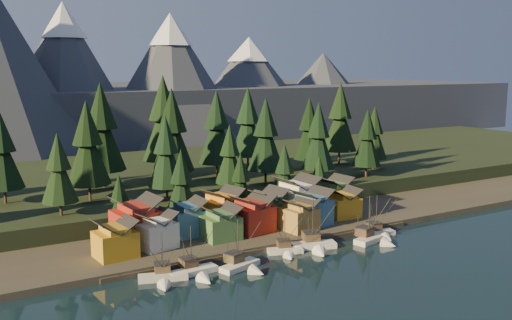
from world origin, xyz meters
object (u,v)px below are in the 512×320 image
boat_4 (315,239)px  boat_6 (380,228)px  boat_2 (244,259)px  boat_3 (286,246)px  boat_5 (375,233)px  house_front_0 (115,238)px  boat_1 (195,266)px  house_back_0 (136,219)px  house_back_1 (187,216)px  house_front_1 (156,229)px  boat_0 (163,272)px

boat_4 → boat_6: (19.61, 0.02, -0.29)m
boat_2 → boat_3: (13.02, 3.79, -0.26)m
boat_5 → house_front_0: (-57.47, 16.79, 3.30)m
boat_1 → house_front_0: bearing=124.4°
house_front_0 → house_back_0: 10.17m
boat_1 → house_back_1: size_ratio=1.31×
house_back_1 → boat_6: bearing=-25.3°
boat_4 → boat_6: boat_4 is taller
house_back_0 → boat_4: bearing=-36.0°
house_front_0 → boat_6: bearing=-17.7°
boat_1 → boat_5: bearing=-5.5°
house_front_1 → house_back_1: bearing=14.0°
boat_0 → boat_4: 37.34m
house_back_1 → boat_3: bearing=-52.3°
house_back_1 → boat_5: bearing=-31.3°
boat_3 → house_back_0: size_ratio=0.94×
house_back_0 → boat_3: bearing=-41.5°
boat_2 → house_back_1: boat_2 is taller
boat_0 → house_back_1: size_ratio=1.23×
boat_4 → house_back_0: (-35.15, 20.91, 4.63)m
boat_4 → house_front_1: bearing=172.7°
boat_3 → house_back_1: 25.45m
boat_0 → boat_4: boat_4 is taller
boat_1 → house_front_1: boat_1 is taller
boat_0 → boat_4: (37.33, 1.04, 0.52)m
boat_3 → house_back_0: bearing=163.1°
boat_0 → boat_3: boat_0 is taller
boat_4 → boat_2: bearing=-153.5°
boat_5 → house_back_0: (-50.38, 23.95, 4.65)m
boat_0 → boat_6: boat_6 is taller
boat_2 → boat_3: bearing=-1.1°
boat_5 → boat_1: bearing=162.7°
boat_5 → house_front_1: boat_5 is taller
boat_0 → boat_2: boat_2 is taller
house_front_0 → house_back_1: bearing=14.4°
boat_2 → boat_6: bearing=-12.8°
house_front_1 → house_back_1: (10.06, 5.42, 0.30)m
boat_4 → boat_5: boat_4 is taller
house_front_1 → boat_1: bearing=-97.2°
boat_4 → house_front_1: size_ratio=1.35×
boat_0 → boat_1: size_ratio=0.94×
boat_6 → house_back_1: size_ratio=1.29×
boat_5 → house_back_1: 44.83m
boat_1 → house_back_0: size_ratio=1.07×
house_front_1 → house_back_1: 11.43m
house_front_0 → house_back_1: house_back_1 is taller
boat_0 → house_front_0: 16.03m
boat_4 → house_back_1: 30.88m
house_front_0 → house_back_1: size_ratio=1.00×
boat_3 → boat_4: (7.53, -0.64, 0.51)m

